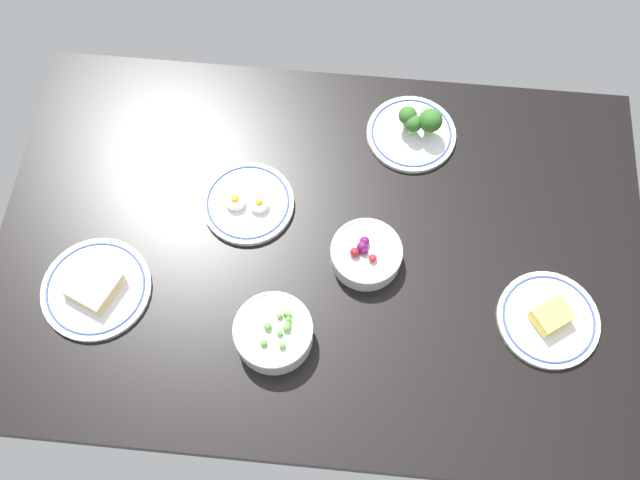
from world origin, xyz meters
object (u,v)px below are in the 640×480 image
at_px(plate_sandwich, 95,288).
at_px(plate_cheese, 549,319).
at_px(plate_eggs, 248,203).
at_px(bowl_peas, 274,333).
at_px(plate_broccoli, 414,129).
at_px(bowl_berries, 366,254).

height_order(plate_sandwich, plate_cheese, plate_cheese).
bearing_deg(plate_eggs, bowl_peas, -72.15).
distance_m(plate_cheese, plate_eggs, 0.64).
height_order(plate_cheese, plate_eggs, same).
height_order(plate_cheese, plate_broccoli, plate_broccoli).
relative_size(plate_sandwich, plate_broccoli, 1.11).
xyz_separation_m(plate_cheese, plate_broccoli, (-0.28, 0.40, 0.01)).
bearing_deg(bowl_peas, plate_broccoli, 63.11).
xyz_separation_m(plate_eggs, plate_broccoli, (0.34, 0.21, 0.01)).
bearing_deg(bowl_peas, plate_sandwich, 170.05).
bearing_deg(plate_eggs, plate_cheese, -17.61).
height_order(bowl_berries, plate_broccoli, plate_broccoli).
height_order(plate_sandwich, bowl_peas, bowl_peas).
bearing_deg(plate_eggs, plate_broccoli, 31.62).
bearing_deg(plate_sandwich, plate_broccoli, 34.80).
distance_m(bowl_berries, plate_broccoli, 0.32).
bearing_deg(plate_cheese, bowl_peas, -170.81).
distance_m(plate_sandwich, plate_eggs, 0.35).
relative_size(plate_broccoli, bowl_peas, 1.29).
bearing_deg(plate_broccoli, bowl_peas, -116.89).
distance_m(plate_cheese, plate_broccoli, 0.49).
height_order(plate_sandwich, plate_broccoli, plate_broccoli).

